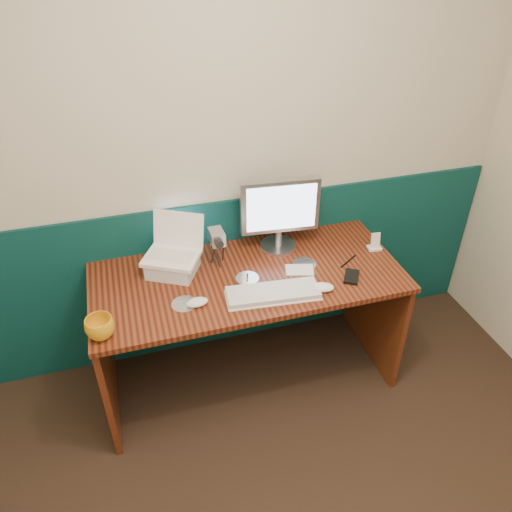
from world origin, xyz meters
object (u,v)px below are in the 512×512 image
object	(u,v)px
mug	(100,328)
camcorder	(217,249)
laptop	(170,241)
monitor	(279,214)
desk	(248,329)
keyboard	(273,294)

from	to	relation	value
mug	camcorder	world-z (taller)	camcorder
laptop	camcorder	world-z (taller)	laptop
monitor	laptop	bearing A→B (deg)	-167.68
desk	camcorder	size ratio (longest dim) A/B	8.74
laptop	keyboard	world-z (taller)	laptop
mug	camcorder	bearing A→B (deg)	32.80
camcorder	keyboard	bearing A→B (deg)	-62.26
desk	monitor	size ratio (longest dim) A/B	3.80
laptop	keyboard	xyz separation A→B (m)	(0.44, -0.33, -0.18)
laptop	monitor	size ratio (longest dim) A/B	0.64
desk	mug	size ratio (longest dim) A/B	12.49
laptop	camcorder	bearing A→B (deg)	31.14
laptop	mug	world-z (taller)	laptop
monitor	camcorder	distance (m)	0.38
desk	keyboard	size ratio (longest dim) A/B	3.55
monitor	keyboard	size ratio (longest dim) A/B	0.93
desk	mug	xyz separation A→B (m)	(-0.74, -0.25, 0.43)
laptop	desk	bearing A→B (deg)	8.27
monitor	camcorder	bearing A→B (deg)	-164.94
keyboard	desk	bearing A→B (deg)	116.16
keyboard	mug	size ratio (longest dim) A/B	3.52
desk	keyboard	xyz separation A→B (m)	(0.07, -0.20, 0.39)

